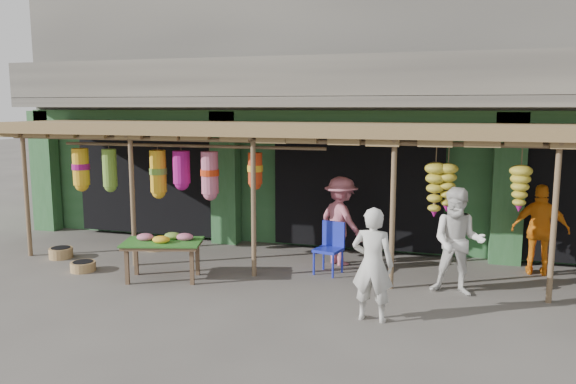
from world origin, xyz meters
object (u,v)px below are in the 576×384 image
(person_right, at_px, (458,242))
(blue_chair, at_px, (330,245))
(person_shopper, at_px, (341,221))
(person_vendor, at_px, (540,230))
(person_front, at_px, (373,264))
(flower_table, at_px, (164,243))

(person_right, bearing_deg, blue_chair, 169.69)
(person_right, bearing_deg, person_shopper, 155.31)
(person_vendor, xyz_separation_m, person_shopper, (-3.67, -0.37, 0.03))
(person_right, relative_size, person_shopper, 1.03)
(person_front, bearing_deg, person_shopper, -65.24)
(person_front, xyz_separation_m, person_shopper, (-1.02, 2.80, 0.03))
(person_front, distance_m, person_vendor, 4.13)
(blue_chair, height_order, person_shopper, person_shopper)
(blue_chair, distance_m, person_right, 2.38)
(person_vendor, bearing_deg, flower_table, 23.40)
(flower_table, distance_m, blue_chair, 3.07)
(person_right, height_order, person_vendor, person_right)
(person_front, distance_m, person_right, 1.97)
(person_front, height_order, person_vendor, person_vendor)
(blue_chair, height_order, person_vendor, person_vendor)
(person_right, bearing_deg, person_vendor, 51.99)
(person_front, relative_size, person_right, 0.94)
(flower_table, relative_size, person_vendor, 0.91)
(flower_table, distance_m, person_vendor, 6.91)
(person_shopper, bearing_deg, person_front, 147.26)
(flower_table, distance_m, person_shopper, 3.43)
(flower_table, xyz_separation_m, blue_chair, (2.79, 1.26, -0.13))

